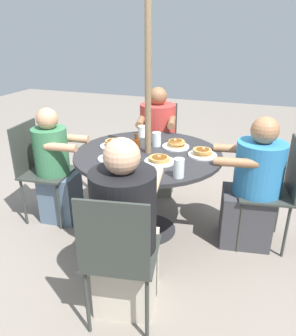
{
  "coord_description": "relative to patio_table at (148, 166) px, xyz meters",
  "views": [
    {
      "loc": [
        2.42,
        0.86,
        1.72
      ],
      "look_at": [
        0.0,
        0.0,
        0.62
      ],
      "focal_mm": 35.0,
      "sensor_mm": 36.0,
      "label": 1
    }
  ],
  "objects": [
    {
      "name": "pancake_plate_a",
      "position": [
        0.17,
        0.16,
        0.14
      ],
      "size": [
        0.24,
        0.24,
        0.05
      ],
      "color": "white",
      "rests_on": "patio_table"
    },
    {
      "name": "pancake_plate_c",
      "position": [
        -0.03,
        -0.33,
        0.14
      ],
      "size": [
        0.24,
        0.24,
        0.07
      ],
      "color": "white",
      "rests_on": "patio_table"
    },
    {
      "name": "pancake_plate_b",
      "position": [
        0.24,
        -0.21,
        0.13
      ],
      "size": [
        0.24,
        0.24,
        0.04
      ],
      "color": "white",
      "rests_on": "patio_table"
    },
    {
      "name": "patio_chair_west",
      "position": [
        0.1,
        -1.05,
        -0.1
      ],
      "size": [
        0.46,
        0.46,
        0.94
      ],
      "rotation": [
        0.0,
        0.0,
        0.1
      ],
      "color": "#333833",
      "rests_on": "ground"
    },
    {
      "name": "ground_plane",
      "position": [
        0.0,
        0.0,
        -0.64
      ],
      "size": [
        12.0,
        12.0,
        0.0
      ],
      "primitive_type": "plane",
      "color": "gray"
    },
    {
      "name": "syrup_bottle",
      "position": [
        0.04,
        -0.09,
        0.19
      ],
      "size": [
        0.09,
        0.06,
        0.17
      ],
      "color": "#602D0F",
      "rests_on": "patio_table"
    },
    {
      "name": "diner_south",
      "position": [
        -0.86,
        -0.2,
        -0.12
      ],
      "size": [
        0.6,
        0.48,
        1.16
      ],
      "rotation": [
        0.0,
        0.0,
        -1.35
      ],
      "color": "gray",
      "rests_on": "ground"
    },
    {
      "name": "diner_west",
      "position": [
        0.09,
        -0.88,
        -0.14
      ],
      "size": [
        0.35,
        0.49,
        1.09
      ],
      "rotation": [
        0.0,
        0.0,
        0.1
      ],
      "color": "slate",
      "rests_on": "ground"
    },
    {
      "name": "umbrella_pole",
      "position": [
        0.0,
        0.0,
        0.44
      ],
      "size": [
        0.05,
        0.05,
        2.16
      ],
      "primitive_type": "cylinder",
      "color": "#846B4C",
      "rests_on": "ground"
    },
    {
      "name": "diner_north",
      "position": [
        0.86,
        0.16,
        -0.11
      ],
      "size": [
        0.59,
        0.46,
        1.18
      ],
      "rotation": [
        0.0,
        0.0,
        -4.53
      ],
      "color": "beige",
      "rests_on": "ground"
    },
    {
      "name": "patio_table",
      "position": [
        0.0,
        0.0,
        0.0
      ],
      "size": [
        1.24,
        1.24,
        0.76
      ],
      "color": "#28282B",
      "rests_on": "ground"
    },
    {
      "name": "pancake_plate_e",
      "position": [
        -0.08,
        0.44,
        0.14
      ],
      "size": [
        0.24,
        0.24,
        0.07
      ],
      "color": "white",
      "rests_on": "patio_table"
    },
    {
      "name": "patio_chair_east",
      "position": [
        -0.17,
        1.04,
        -0.1
      ],
      "size": [
        0.48,
        0.48,
        0.94
      ],
      "rotation": [
        0.0,
        0.0,
        -2.98
      ],
      "color": "#333833",
      "rests_on": "ground"
    },
    {
      "name": "drinking_glass_a",
      "position": [
        -0.19,
        0.01,
        0.18
      ],
      "size": [
        0.08,
        0.08,
        0.12
      ],
      "primitive_type": "cylinder",
      "color": "silver",
      "rests_on": "patio_table"
    },
    {
      "name": "patio_chair_south",
      "position": [
        -1.03,
        -0.24,
        -0.1
      ],
      "size": [
        0.5,
        0.5,
        0.94
      ],
      "rotation": [
        0.0,
        0.0,
        -1.35
      ],
      "color": "#333833",
      "rests_on": "ground"
    },
    {
      "name": "coffee_cup",
      "position": [
        -0.4,
        -0.2,
        0.17
      ],
      "size": [
        0.08,
        0.08,
        0.11
      ],
      "color": "white",
      "rests_on": "patio_table"
    },
    {
      "name": "patio_chair_north",
      "position": [
        1.04,
        0.19,
        -0.1
      ],
      "size": [
        0.49,
        0.49,
        0.94
      ],
      "rotation": [
        0.0,
        0.0,
        -4.53
      ],
      "color": "#333833",
      "rests_on": "ground"
    },
    {
      "name": "diner_east",
      "position": [
        -0.14,
        0.86,
        -0.15
      ],
      "size": [
        0.45,
        0.59,
        1.11
      ],
      "rotation": [
        0.0,
        0.0,
        -2.98
      ],
      "color": "#3D3D42",
      "rests_on": "ground"
    },
    {
      "name": "pancake_plate_d",
      "position": [
        -0.2,
        0.19,
        0.15
      ],
      "size": [
        0.24,
        0.24,
        0.07
      ],
      "color": "white",
      "rests_on": "patio_table"
    },
    {
      "name": "drinking_glass_b",
      "position": [
        0.39,
        0.36,
        0.19
      ],
      "size": [
        0.08,
        0.08,
        0.14
      ],
      "primitive_type": "cylinder",
      "color": "silver",
      "rests_on": "patio_table"
    }
  ]
}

